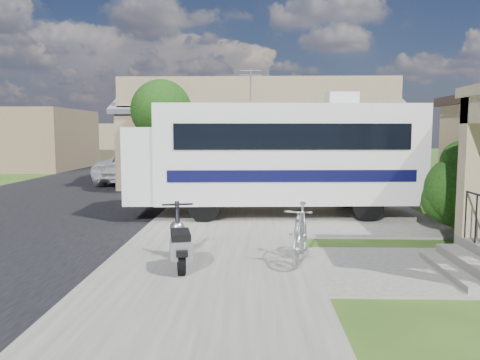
{
  "coord_description": "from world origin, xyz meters",
  "views": [
    {
      "loc": [
        -0.13,
        -9.47,
        2.56
      ],
      "look_at": [
        -0.5,
        2.5,
        1.3
      ],
      "focal_mm": 35.0,
      "sensor_mm": 36.0,
      "label": 1
    }
  ],
  "objects_px": {
    "scooter": "(180,244)",
    "van": "(153,157)",
    "bicycle": "(300,236)",
    "pickup_truck": "(140,167)",
    "garden_hose": "(451,257)",
    "shrub": "(462,187)",
    "motorhome": "(276,154)"
  },
  "relations": [
    {
      "from": "scooter",
      "to": "van",
      "type": "bearing_deg",
      "value": 91.09
    },
    {
      "from": "scooter",
      "to": "bicycle",
      "type": "distance_m",
      "value": 2.31
    },
    {
      "from": "pickup_truck",
      "to": "garden_hose",
      "type": "bearing_deg",
      "value": 134.56
    },
    {
      "from": "pickup_truck",
      "to": "shrub",
      "type": "bearing_deg",
      "value": 143.3
    },
    {
      "from": "bicycle",
      "to": "garden_hose",
      "type": "height_order",
      "value": "bicycle"
    },
    {
      "from": "motorhome",
      "to": "garden_hose",
      "type": "xyz_separation_m",
      "value": [
        3.25,
        -4.94,
        -1.78
      ]
    },
    {
      "from": "scooter",
      "to": "shrub",
      "type": "bearing_deg",
      "value": 13.91
    },
    {
      "from": "bicycle",
      "to": "pickup_truck",
      "type": "distance_m",
      "value": 15.5
    },
    {
      "from": "motorhome",
      "to": "garden_hose",
      "type": "relative_size",
      "value": 21.82
    },
    {
      "from": "pickup_truck",
      "to": "garden_hose",
      "type": "distance_m",
      "value": 16.78
    },
    {
      "from": "van",
      "to": "garden_hose",
      "type": "height_order",
      "value": "van"
    },
    {
      "from": "motorhome",
      "to": "van",
      "type": "bearing_deg",
      "value": 111.5
    },
    {
      "from": "scooter",
      "to": "bicycle",
      "type": "relative_size",
      "value": 0.92
    },
    {
      "from": "scooter",
      "to": "pickup_truck",
      "type": "height_order",
      "value": "pickup_truck"
    },
    {
      "from": "shrub",
      "to": "bicycle",
      "type": "height_order",
      "value": "shrub"
    },
    {
      "from": "pickup_truck",
      "to": "bicycle",
      "type": "bearing_deg",
      "value": 124.79
    },
    {
      "from": "motorhome",
      "to": "scooter",
      "type": "xyz_separation_m",
      "value": [
        -2.01,
        -5.72,
        -1.37
      ]
    },
    {
      "from": "shrub",
      "to": "bicycle",
      "type": "distance_m",
      "value": 5.05
    },
    {
      "from": "garden_hose",
      "to": "motorhome",
      "type": "bearing_deg",
      "value": 123.35
    },
    {
      "from": "scooter",
      "to": "van",
      "type": "height_order",
      "value": "van"
    },
    {
      "from": "scooter",
      "to": "van",
      "type": "distance_m",
      "value": 21.69
    },
    {
      "from": "scooter",
      "to": "garden_hose",
      "type": "distance_m",
      "value": 5.33
    },
    {
      "from": "motorhome",
      "to": "bicycle",
      "type": "bearing_deg",
      "value": -90.53
    },
    {
      "from": "van",
      "to": "bicycle",
      "type": "bearing_deg",
      "value": -68.44
    },
    {
      "from": "pickup_truck",
      "to": "scooter",
      "type": "bearing_deg",
      "value": 116.25
    },
    {
      "from": "shrub",
      "to": "bicycle",
      "type": "xyz_separation_m",
      "value": [
        -4.22,
        -2.7,
        -0.64
      ]
    },
    {
      "from": "motorhome",
      "to": "scooter",
      "type": "bearing_deg",
      "value": -112.56
    },
    {
      "from": "bicycle",
      "to": "van",
      "type": "xyz_separation_m",
      "value": [
        -7.3,
        20.59,
        0.38
      ]
    },
    {
      "from": "van",
      "to": "garden_hose",
      "type": "xyz_separation_m",
      "value": [
        10.31,
        -20.31,
        -0.84
      ]
    },
    {
      "from": "bicycle",
      "to": "van",
      "type": "bearing_deg",
      "value": 122.24
    },
    {
      "from": "garden_hose",
      "to": "pickup_truck",
      "type": "bearing_deg",
      "value": 124.79
    },
    {
      "from": "pickup_truck",
      "to": "garden_hose",
      "type": "xyz_separation_m",
      "value": [
        9.56,
        -13.77,
        -0.69
      ]
    }
  ]
}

